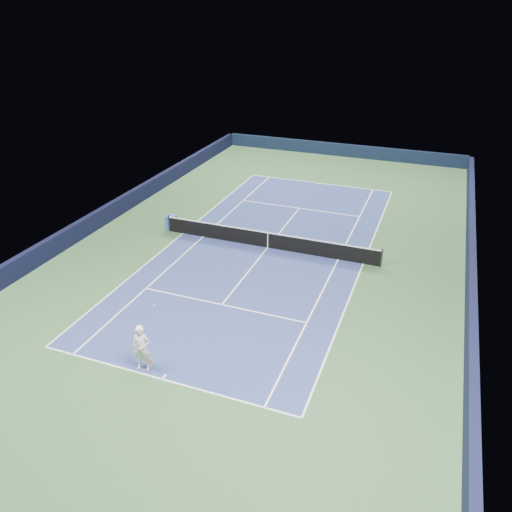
% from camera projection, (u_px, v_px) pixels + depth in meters
% --- Properties ---
extents(ground, '(40.00, 40.00, 0.00)m').
position_uv_depth(ground, '(268.00, 248.00, 28.66)').
color(ground, '#2C512C').
rests_on(ground, ground).
extents(wall_far, '(22.00, 0.35, 1.10)m').
position_uv_depth(wall_far, '(342.00, 150.00, 44.83)').
color(wall_far, black).
rests_on(wall_far, ground).
extents(wall_right, '(0.35, 40.00, 1.10)m').
position_uv_depth(wall_right, '(471.00, 272.00, 25.00)').
color(wall_right, black).
rests_on(wall_right, ground).
extents(wall_left, '(0.35, 40.00, 1.10)m').
position_uv_depth(wall_left, '(108.00, 213.00, 31.82)').
color(wall_left, black).
rests_on(wall_left, ground).
extents(court_surface, '(10.97, 23.77, 0.01)m').
position_uv_depth(court_surface, '(268.00, 248.00, 28.66)').
color(court_surface, navy).
rests_on(court_surface, ground).
extents(baseline_far, '(10.97, 0.08, 0.00)m').
position_uv_depth(baseline_far, '(319.00, 183.00, 38.51)').
color(baseline_far, white).
rests_on(baseline_far, ground).
extents(baseline_near, '(10.97, 0.08, 0.00)m').
position_uv_depth(baseline_near, '(162.00, 379.00, 18.82)').
color(baseline_near, white).
rests_on(baseline_near, ground).
extents(sideline_doubles_right, '(0.08, 23.77, 0.00)m').
position_uv_depth(sideline_doubles_right, '(363.00, 264.00, 26.93)').
color(sideline_doubles_right, white).
rests_on(sideline_doubles_right, ground).
extents(sideline_doubles_left, '(0.08, 23.77, 0.00)m').
position_uv_depth(sideline_doubles_left, '(183.00, 233.00, 30.39)').
color(sideline_doubles_left, white).
rests_on(sideline_doubles_left, ground).
extents(sideline_singles_right, '(0.08, 23.77, 0.00)m').
position_uv_depth(sideline_singles_right, '(338.00, 259.00, 27.36)').
color(sideline_singles_right, white).
rests_on(sideline_singles_right, ground).
extents(sideline_singles_left, '(0.08, 23.77, 0.00)m').
position_uv_depth(sideline_singles_left, '(203.00, 237.00, 29.96)').
color(sideline_singles_left, white).
rests_on(sideline_singles_left, ground).
extents(service_line_far, '(8.23, 0.08, 0.00)m').
position_uv_depth(service_line_far, '(299.00, 208.00, 33.96)').
color(service_line_far, white).
rests_on(service_line_far, ground).
extents(service_line_near, '(8.23, 0.08, 0.00)m').
position_uv_depth(service_line_near, '(222.00, 305.00, 23.36)').
color(service_line_near, white).
rests_on(service_line_near, ground).
extents(center_service_line, '(0.08, 12.80, 0.00)m').
position_uv_depth(center_service_line, '(268.00, 247.00, 28.66)').
color(center_service_line, white).
rests_on(center_service_line, ground).
extents(center_mark_far, '(0.08, 0.30, 0.00)m').
position_uv_depth(center_mark_far, '(319.00, 184.00, 38.38)').
color(center_mark_far, white).
rests_on(center_mark_far, ground).
extents(center_mark_near, '(0.08, 0.30, 0.00)m').
position_uv_depth(center_mark_near, '(164.00, 377.00, 18.94)').
color(center_mark_near, white).
rests_on(center_mark_near, ground).
extents(tennis_net, '(12.90, 0.10, 1.07)m').
position_uv_depth(tennis_net, '(268.00, 240.00, 28.43)').
color(tennis_net, black).
rests_on(tennis_net, ground).
extents(sponsor_cube, '(0.60, 0.54, 0.92)m').
position_uv_depth(sponsor_cube, '(171.00, 223.00, 30.69)').
color(sponsor_cube, blue).
rests_on(sponsor_cube, ground).
extents(tennis_player, '(0.89, 1.34, 2.35)m').
position_uv_depth(tennis_player, '(142.00, 348.00, 18.94)').
color(tennis_player, white).
rests_on(tennis_player, ground).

